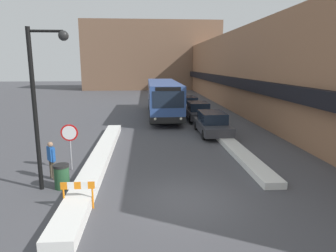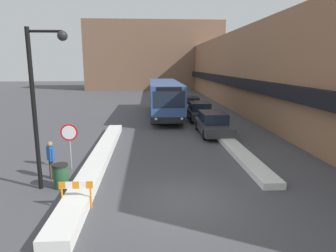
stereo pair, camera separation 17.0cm
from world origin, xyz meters
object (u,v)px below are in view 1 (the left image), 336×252
(parked_car_back, at_px, (188,103))
(construction_barricade, at_px, (78,190))
(pedestrian, at_px, (51,157))
(street_lamp, at_px, (42,92))
(parked_car_middle, at_px, (198,111))
(city_bus, at_px, (163,97))
(parked_car_front, at_px, (212,123))
(stop_sign, at_px, (70,137))
(trash_bin, at_px, (62,176))

(parked_car_back, relative_size, construction_barricade, 4.07)
(pedestrian, bearing_deg, street_lamp, -26.61)
(parked_car_middle, height_order, street_lamp, street_lamp)
(parked_car_middle, bearing_deg, city_bus, 141.90)
(parked_car_front, bearing_deg, city_bus, 110.26)
(parked_car_back, bearing_deg, street_lamp, -112.30)
(parked_car_front, distance_m, stop_sign, 10.32)
(stop_sign, relative_size, construction_barricade, 1.92)
(parked_car_front, distance_m, pedestrian, 11.37)
(city_bus, height_order, construction_barricade, city_bus)
(city_bus, xyz_separation_m, pedestrian, (-5.55, -15.46, -0.78))
(trash_bin, bearing_deg, construction_barricade, -60.68)
(city_bus, bearing_deg, construction_barricade, -101.98)
(city_bus, xyz_separation_m, construction_barricade, (-3.88, -18.28, -1.07))
(stop_sign, bearing_deg, parked_car_middle, 56.88)
(parked_car_front, height_order, pedestrian, pedestrian)
(city_bus, distance_m, street_lamp, 17.48)
(street_lamp, xyz_separation_m, pedestrian, (-0.19, 1.06, -2.78))
(parked_car_middle, relative_size, trash_bin, 4.62)
(city_bus, bearing_deg, parked_car_back, 51.40)
(construction_barricade, bearing_deg, parked_car_back, 72.81)
(parked_car_front, bearing_deg, stop_sign, -140.37)
(city_bus, xyz_separation_m, street_lamp, (-5.36, -16.52, 2.00))
(parked_car_middle, distance_m, parked_car_back, 5.91)
(trash_bin, distance_m, construction_barricade, 2.07)
(parked_car_middle, distance_m, construction_barricade, 17.38)
(city_bus, xyz_separation_m, parked_car_front, (2.90, -7.86, -0.97))
(parked_car_back, bearing_deg, construction_barricade, -107.19)
(pedestrian, bearing_deg, parked_car_back, 119.26)
(city_bus, bearing_deg, parked_car_middle, -38.10)
(pedestrian, height_order, construction_barricade, pedestrian)
(parked_car_front, height_order, parked_car_back, parked_car_front)
(parked_car_middle, xyz_separation_m, street_lamp, (-8.26, -14.24, 2.99))
(stop_sign, xyz_separation_m, street_lamp, (-0.34, -2.10, 2.22))
(parked_car_front, xyz_separation_m, pedestrian, (-8.45, -7.60, 0.19))
(parked_car_middle, relative_size, street_lamp, 0.73)
(city_bus, distance_m, construction_barricade, 18.71)
(parked_car_middle, relative_size, construction_barricade, 3.99)
(parked_car_front, relative_size, parked_car_middle, 1.07)
(trash_bin, height_order, construction_barricade, trash_bin)
(street_lamp, bearing_deg, parked_car_back, 67.70)
(parked_car_back, relative_size, pedestrian, 2.80)
(parked_car_front, xyz_separation_m, construction_barricade, (-6.78, -10.42, -0.10))
(parked_car_front, xyz_separation_m, trash_bin, (-7.79, -8.62, -0.29))
(city_bus, bearing_deg, parked_car_front, -69.74)
(construction_barricade, bearing_deg, stop_sign, 106.53)
(parked_car_back, height_order, trash_bin, parked_car_back)
(stop_sign, distance_m, construction_barricade, 4.12)
(pedestrian, xyz_separation_m, trash_bin, (0.67, -1.02, -0.48))
(parked_car_middle, xyz_separation_m, parked_car_back, (0.00, 5.91, -0.05))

